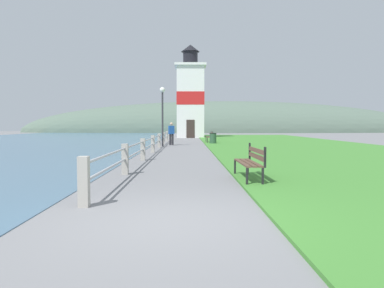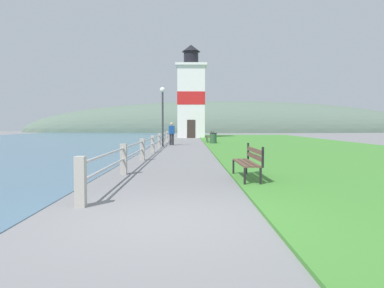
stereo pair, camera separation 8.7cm
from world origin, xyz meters
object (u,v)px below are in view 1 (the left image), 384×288
at_px(trash_bin, 213,138).
at_px(park_bench_midway, 210,136).
at_px(lamp_post, 162,106).
at_px(park_bench_near, 251,160).
at_px(person_strolling, 171,133).
at_px(lighthouse, 190,97).

bearing_deg(trash_bin, park_bench_midway, 93.04).
relative_size(park_bench_midway, lamp_post, 0.44).
relative_size(park_bench_near, lamp_post, 0.51).
xyz_separation_m(park_bench_near, person_strolling, (-2.82, 17.15, 0.34)).
distance_m(park_bench_near, person_strolling, 17.38).
distance_m(park_bench_near, lamp_post, 15.89).
height_order(park_bench_near, lighthouse, lighthouse).
xyz_separation_m(park_bench_near, park_bench_midway, (0.15, 20.35, -0.00)).
relative_size(park_bench_midway, trash_bin, 2.09).
bearing_deg(person_strolling, park_bench_near, 167.16).
bearing_deg(lighthouse, person_strolling, -95.37).
height_order(lighthouse, trash_bin, lighthouse).
bearing_deg(lamp_post, park_bench_near, -77.77).
height_order(park_bench_near, lamp_post, lamp_post).
relative_size(person_strolling, lamp_post, 0.41).
xyz_separation_m(park_bench_near, lamp_post, (-3.33, 15.38, 2.20)).
bearing_deg(trash_bin, lighthouse, 96.35).
distance_m(park_bench_near, lighthouse, 33.10).
bearing_deg(park_bench_midway, lamp_post, 54.05).
bearing_deg(park_bench_near, lamp_post, -78.87).
bearing_deg(person_strolling, lamp_post, 141.63).
height_order(park_bench_midway, person_strolling, person_strolling).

